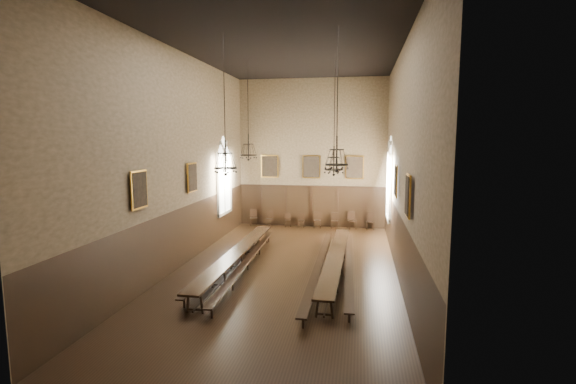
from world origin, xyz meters
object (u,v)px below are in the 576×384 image
(bench_left_outer, at_px, (225,262))
(chandelier_back_left, at_px, (248,148))
(bench_right_outer, at_px, (349,265))
(chair_5, at_px, (335,224))
(chair_7, at_px, (370,225))
(chandelier_front_left, at_px, (225,159))
(bench_left_inner, at_px, (248,263))
(chair_6, at_px, (352,224))
(chair_2, at_px, (288,223))
(table_left, at_px, (237,260))
(table_right, at_px, (335,264))
(chandelier_front_right, at_px, (337,155))
(bench_right_inner, at_px, (320,266))
(chair_4, at_px, (317,223))
(chair_1, at_px, (269,221))
(chair_3, at_px, (301,223))
(chair_0, at_px, (254,221))
(chandelier_back_right, at_px, (334,162))

(bench_left_outer, height_order, chandelier_back_left, chandelier_back_left)
(bench_right_outer, bearing_deg, chair_5, 97.43)
(chandelier_back_left, bearing_deg, chair_7, 46.26)
(bench_right_outer, relative_size, chandelier_front_left, 2.15)
(bench_left_inner, bearing_deg, bench_left_outer, 175.13)
(bench_left_outer, xyz_separation_m, bench_right_outer, (5.12, 0.33, 0.03))
(bench_left_outer, distance_m, chair_6, 10.07)
(chair_6, bearing_deg, chair_2, 162.61)
(table_left, distance_m, bench_right_outer, 4.61)
(table_right, distance_m, bench_left_outer, 4.60)
(bench_left_inner, xyz_separation_m, chandelier_front_right, (3.72, -2.23, 4.58))
(chair_7, bearing_deg, bench_right_inner, -108.78)
(bench_right_inner, xyz_separation_m, chandelier_front_right, (0.74, -2.26, 4.57))
(chair_4, xyz_separation_m, chandelier_front_left, (-2.19, -10.69, 4.41))
(chair_1, bearing_deg, chair_6, 5.53)
(chandelier_front_left, bearing_deg, table_left, 97.28)
(bench_left_inner, relative_size, chandelier_front_right, 2.23)
(bench_left_inner, bearing_deg, chandelier_front_right, -30.98)
(chair_2, distance_m, chandelier_back_left, 7.69)
(chair_3, xyz_separation_m, chair_7, (4.13, 0.08, 0.03))
(chair_7, bearing_deg, chair_3, 176.27)
(chair_5, height_order, chandelier_front_left, chandelier_front_left)
(table_right, height_order, chair_3, chair_3)
(chair_2, bearing_deg, chandelier_front_right, -83.07)
(chandelier_front_right, bearing_deg, chair_5, 93.55)
(table_left, xyz_separation_m, bench_left_outer, (-0.53, 0.06, -0.13))
(chandelier_back_left, xyz_separation_m, chandelier_front_left, (0.44, -4.70, -0.27))
(chandelier_front_right, bearing_deg, chair_6, 88.15)
(table_left, distance_m, chair_4, 8.99)
(bench_right_inner, bearing_deg, chair_7, 76.04)
(bench_left_outer, relative_size, bench_left_inner, 0.89)
(bench_left_inner, relative_size, chair_5, 10.77)
(chair_2, bearing_deg, bench_right_outer, -75.56)
(chair_0, bearing_deg, bench_right_outer, -70.49)
(chandelier_front_left, relative_size, chandelier_front_right, 1.04)
(chair_1, relative_size, chair_2, 1.08)
(chandelier_front_right, bearing_deg, bench_left_outer, 153.85)
(bench_left_outer, xyz_separation_m, chair_6, (5.07, 8.70, 0.05))
(chandelier_front_right, bearing_deg, chair_7, 82.62)
(chair_7, height_order, chandelier_front_right, chandelier_front_right)
(chair_1, distance_m, chandelier_back_right, 8.75)
(chair_5, bearing_deg, bench_right_inner, -94.09)
(bench_right_inner, height_order, chandelier_back_right, chandelier_back_right)
(chandelier_front_right, bearing_deg, table_right, 92.84)
(table_left, relative_size, bench_right_inner, 0.93)
(chair_4, bearing_deg, chair_0, 175.35)
(chair_0, bearing_deg, chair_4, -17.38)
(chair_4, relative_size, chair_6, 0.92)
(chair_5, distance_m, chandelier_front_right, 11.93)
(chair_1, xyz_separation_m, chandelier_front_left, (0.82, -10.78, 4.42))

